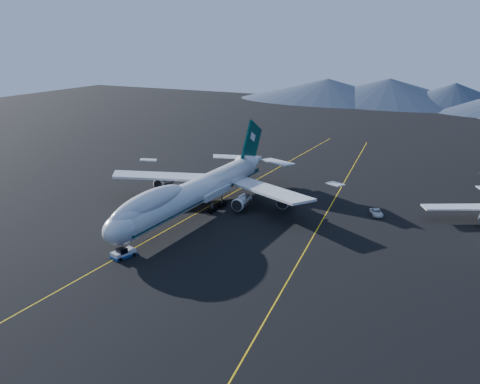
% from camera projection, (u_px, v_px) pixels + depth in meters
% --- Properties ---
extents(ground, '(500.00, 500.00, 0.00)m').
position_uv_depth(ground, '(195.00, 214.00, 134.26)').
color(ground, black).
rests_on(ground, ground).
extents(taxiway_line_main, '(0.25, 220.00, 0.01)m').
position_uv_depth(taxiway_line_main, '(195.00, 214.00, 134.25)').
color(taxiway_line_main, yellow).
rests_on(taxiway_line_main, ground).
extents(taxiway_line_side, '(28.08, 198.09, 0.01)m').
position_uv_depth(taxiway_line_side, '(322.00, 220.00, 129.79)').
color(taxiway_line_side, yellow).
rests_on(taxiway_line_side, ground).
extents(boeing_747, '(59.62, 72.43, 19.37)m').
position_uv_depth(boeing_747, '(195.00, 192.00, 132.60)').
color(boeing_747, silver).
rests_on(boeing_747, ground).
extents(pushback_tug, '(3.89, 5.48, 2.17)m').
position_uv_depth(pushback_tug, '(123.00, 254.00, 108.45)').
color(pushback_tug, silver).
rests_on(pushback_tug, ground).
extents(service_van, '(4.67, 6.02, 1.52)m').
position_uv_depth(service_van, '(377.00, 213.00, 132.94)').
color(service_van, silver).
rests_on(service_van, ground).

